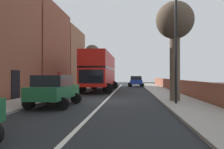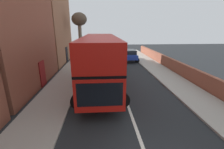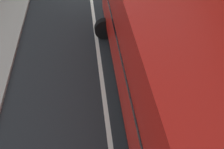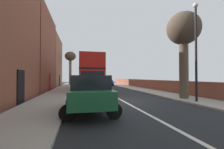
{
  "view_description": "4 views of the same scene",
  "coord_description": "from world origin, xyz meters",
  "px_view_note": "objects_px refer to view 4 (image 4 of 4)",
  "views": [
    {
      "loc": [
        1.71,
        -14.93,
        1.71
      ],
      "look_at": [
        -0.16,
        6.88,
        1.82
      ],
      "focal_mm": 35.06,
      "sensor_mm": 36.0,
      "label": 1
    },
    {
      "loc": [
        -1.63,
        -2.88,
        4.68
      ],
      "look_at": [
        -0.99,
        5.84,
        2.0
      ],
      "focal_mm": 24.54,
      "sensor_mm": 36.0,
      "label": 2
    },
    {
      "loc": [
        0.37,
        14.31,
        6.49
      ],
      "look_at": [
        -0.33,
        8.76,
        0.84
      ],
      "focal_mm": 36.69,
      "sensor_mm": 36.0,
      "label": 3
    },
    {
      "loc": [
        -3.02,
        -10.09,
        1.65
      ],
      "look_at": [
        0.75,
        6.43,
        1.96
      ],
      "focal_mm": 23.69,
      "sensor_mm": 36.0,
      "label": 4
    }
  ],
  "objects_px": {
    "parked_car_green_left_0": "(90,92)",
    "street_tree_left_0": "(70,58)",
    "double_decker_bus": "(89,72)",
    "street_tree_right_3": "(183,33)",
    "parked_car_blue_right_1": "(107,81)",
    "lamppost_right": "(196,43)"
  },
  "relations": [
    {
      "from": "parked_car_green_left_0",
      "to": "street_tree_right_3",
      "type": "xyz_separation_m",
      "value": [
        7.01,
        2.42,
        3.94
      ]
    },
    {
      "from": "street_tree_left_0",
      "to": "lamppost_right",
      "type": "bearing_deg",
      "value": -68.53
    },
    {
      "from": "double_decker_bus",
      "to": "lamppost_right",
      "type": "xyz_separation_m",
      "value": [
        6.0,
        -11.17,
        1.45
      ]
    },
    {
      "from": "parked_car_green_left_0",
      "to": "lamppost_right",
      "type": "height_order",
      "value": "lamppost_right"
    },
    {
      "from": "parked_car_green_left_0",
      "to": "parked_car_blue_right_1",
      "type": "height_order",
      "value": "parked_car_green_left_0"
    },
    {
      "from": "parked_car_blue_right_1",
      "to": "parked_car_green_left_0",
      "type": "bearing_deg",
      "value": -102.69
    },
    {
      "from": "double_decker_bus",
      "to": "street_tree_right_3",
      "type": "bearing_deg",
      "value": -57.54
    },
    {
      "from": "double_decker_bus",
      "to": "lamppost_right",
      "type": "distance_m",
      "value": 12.76
    },
    {
      "from": "double_decker_bus",
      "to": "lamppost_right",
      "type": "relative_size",
      "value": 1.67
    },
    {
      "from": "parked_car_green_left_0",
      "to": "street_tree_left_0",
      "type": "xyz_separation_m",
      "value": [
        -2.1,
        23.66,
        4.48
      ]
    },
    {
      "from": "street_tree_left_0",
      "to": "parked_car_green_left_0",
      "type": "bearing_deg",
      "value": -84.92
    },
    {
      "from": "street_tree_right_3",
      "to": "lamppost_right",
      "type": "bearing_deg",
      "value": -98.63
    },
    {
      "from": "parked_car_blue_right_1",
      "to": "lamppost_right",
      "type": "xyz_separation_m",
      "value": [
        1.8,
        -21.2,
        2.87
      ]
    },
    {
      "from": "double_decker_bus",
      "to": "parked_car_blue_right_1",
      "type": "bearing_deg",
      "value": 67.28
    },
    {
      "from": "double_decker_bus",
      "to": "parked_car_green_left_0",
      "type": "relative_size",
      "value": 2.55
    },
    {
      "from": "double_decker_bus",
      "to": "parked_car_green_left_0",
      "type": "xyz_separation_m",
      "value": [
        -0.8,
        -12.19,
        -1.39
      ]
    },
    {
      "from": "street_tree_left_0",
      "to": "street_tree_right_3",
      "type": "distance_m",
      "value": 23.12
    },
    {
      "from": "double_decker_bus",
      "to": "street_tree_left_0",
      "type": "distance_m",
      "value": 12.23
    },
    {
      "from": "double_decker_bus",
      "to": "street_tree_left_0",
      "type": "bearing_deg",
      "value": 104.2
    },
    {
      "from": "double_decker_bus",
      "to": "parked_car_blue_right_1",
      "type": "xyz_separation_m",
      "value": [
        4.2,
        10.03,
        -1.42
      ]
    },
    {
      "from": "double_decker_bus",
      "to": "street_tree_left_0",
      "type": "relative_size",
      "value": 1.58
    },
    {
      "from": "street_tree_right_3",
      "to": "street_tree_left_0",
      "type": "bearing_deg",
      "value": 113.23
    }
  ]
}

